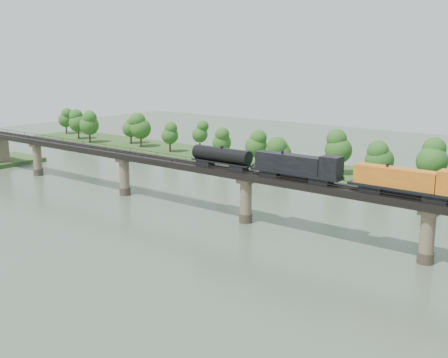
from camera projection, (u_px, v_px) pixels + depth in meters
The scene contains 6 objects.
ground at pixel (147, 260), 101.97m from camera, with size 400.00×400.00×0.00m, color #3E4C3C.
far_bank at pixel (356, 178), 166.46m from camera, with size 300.00×24.00×1.60m, color #28451B.
bridge at pixel (246, 198), 123.61m from camera, with size 236.00×30.00×11.50m.
bridge_superstructure at pixel (246, 170), 122.24m from camera, with size 220.00×4.90×0.75m.
far_treeline at pixel (325, 150), 166.35m from camera, with size 289.06×17.54×13.60m.
freight_train at pixel (365, 176), 104.74m from camera, with size 82.86×3.23×5.70m.
Camera 1 is at (71.32, -66.34, 36.32)m, focal length 45.00 mm.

